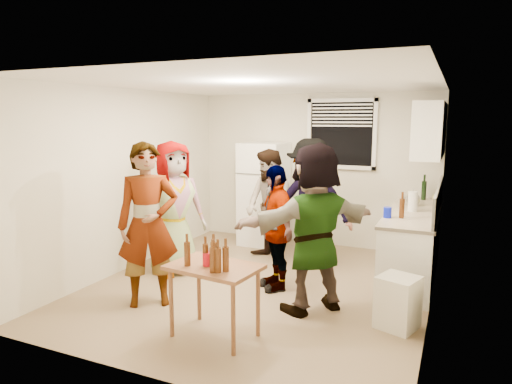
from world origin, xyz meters
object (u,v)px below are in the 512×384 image
at_px(beer_bottle_counter, 401,218).
at_px(guest_grey, 176,272).
at_px(refrigerator, 264,194).
at_px(blue_cup, 387,218).
at_px(beer_bottle_table, 206,266).
at_px(red_cup, 208,265).
at_px(guest_back_right, 309,267).
at_px(guest_black, 275,288).
at_px(guest_stripe, 151,303).
at_px(kettle, 413,206).
at_px(serving_table, 215,336).
at_px(trash_bin, 398,304).
at_px(guest_orange, 313,309).
at_px(guest_back_left, 269,261).
at_px(wine_bottle, 423,200).

bearing_deg(beer_bottle_counter, guest_grey, -168.33).
distance_m(refrigerator, blue_cup, 2.55).
xyz_separation_m(beer_bottle_table, red_cup, (0.01, 0.01, 0.00)).
relative_size(guest_back_right, guest_black, 1.18).
bearing_deg(refrigerator, guest_stripe, -93.63).
bearing_deg(guest_grey, refrigerator, 16.34).
bearing_deg(beer_bottle_counter, blue_cup, -163.05).
distance_m(kettle, serving_table, 3.41).
relative_size(kettle, serving_table, 0.28).
height_order(beer_bottle_counter, beer_bottle_table, beer_bottle_counter).
distance_m(trash_bin, guest_orange, 0.95).
distance_m(red_cup, guest_back_right, 2.52).
relative_size(blue_cup, guest_orange, 0.07).
relative_size(guest_stripe, guest_back_left, 1.11).
xyz_separation_m(wine_bottle, guest_back_left, (-2.04, -1.07, -0.90)).
relative_size(beer_bottle_counter, trash_bin, 0.45).
bearing_deg(trash_bin, guest_grey, 170.28).
bearing_deg(beer_bottle_table, guest_back_right, 83.42).
bearing_deg(serving_table, guest_black, 87.33).
height_order(kettle, guest_back_right, kettle).
xyz_separation_m(guest_grey, guest_back_left, (1.00, 0.97, 0.00)).
distance_m(wine_bottle, guest_back_left, 2.47).
xyz_separation_m(trash_bin, guest_back_right, (-1.39, 1.46, -0.25)).
bearing_deg(guest_back_left, red_cup, -49.43).
bearing_deg(refrigerator, guest_black, -62.94).
height_order(refrigerator, guest_grey, refrigerator).
bearing_deg(refrigerator, guest_orange, -55.63).
bearing_deg(beer_bottle_table, beer_bottle_counter, 53.25).
relative_size(blue_cup, guest_back_left, 0.08).
distance_m(beer_bottle_counter, blue_cup, 0.17).
relative_size(wine_bottle, guest_back_left, 0.17).
distance_m(refrigerator, red_cup, 3.41).
bearing_deg(wine_bottle, guest_grey, -146.13).
relative_size(guest_black, guest_orange, 0.83).
bearing_deg(guest_orange, guest_black, -84.65).
bearing_deg(wine_bottle, guest_back_right, -142.28).
xyz_separation_m(beer_bottle_table, guest_grey, (-1.35, 1.47, -0.72)).
xyz_separation_m(serving_table, guest_stripe, (-1.06, 0.40, 0.00)).
distance_m(beer_bottle_counter, guest_orange, 1.58).
bearing_deg(guest_back_left, guest_back_right, 29.88).
bearing_deg(refrigerator, guest_back_left, -62.31).
bearing_deg(kettle, beer_bottle_table, -130.19).
xyz_separation_m(red_cup, guest_orange, (0.74, 1.02, -0.72)).
bearing_deg(guest_orange, beer_bottle_counter, -176.83).
height_order(guest_stripe, guest_back_left, guest_back_left).
relative_size(guest_grey, guest_stripe, 0.98).
distance_m(wine_bottle, guest_grey, 3.77).
bearing_deg(beer_bottle_counter, refrigerator, 151.89).
xyz_separation_m(kettle, guest_black, (-1.46, -1.49, -0.90)).
height_order(trash_bin, guest_stripe, trash_bin).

